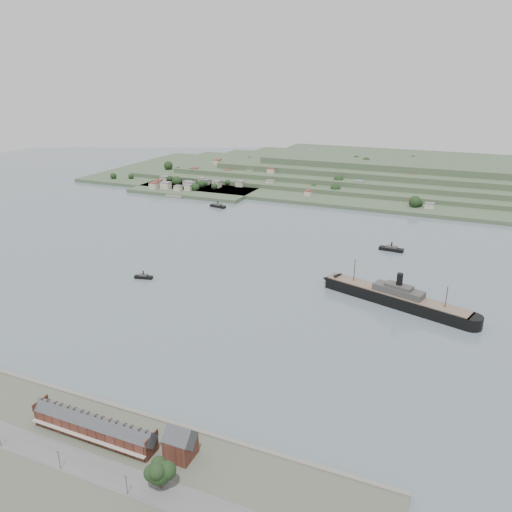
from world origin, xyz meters
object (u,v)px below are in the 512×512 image
at_px(gabled_building, 180,443).
at_px(tugboat, 144,277).
at_px(steamship, 391,296).
at_px(fig_tree, 160,472).
at_px(terrace_row, 94,427).

bearing_deg(gabled_building, tugboat, 129.45).
bearing_deg(steamship, fig_tree, -104.59).
bearing_deg(steamship, gabled_building, -106.41).
bearing_deg(terrace_row, gabled_building, 6.12).
xyz_separation_m(terrace_row, steamship, (88.40, 176.86, -2.01)).
height_order(tugboat, fig_tree, fig_tree).
relative_size(terrace_row, fig_tree, 4.66).
bearing_deg(fig_tree, gabled_building, 95.83).
bearing_deg(gabled_building, steamship, 73.59).
xyz_separation_m(gabled_building, tugboat, (-119.19, 144.83, -6.73)).
bearing_deg(terrace_row, tugboat, 118.76).
distance_m(terrace_row, fig_tree, 41.13).
distance_m(terrace_row, tugboat, 169.88).
height_order(terrace_row, tugboat, terrace_row).
bearing_deg(tugboat, terrace_row, -61.24).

